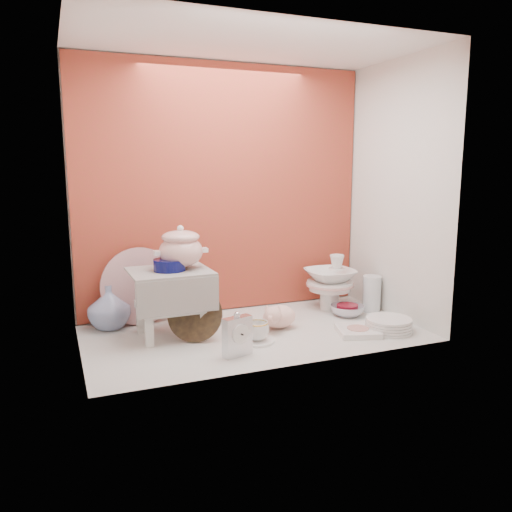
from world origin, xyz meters
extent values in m
plane|color=silver|center=(0.00, 0.00, 0.00)|extent=(1.80, 1.80, 0.00)
cube|color=#A63129|center=(0.00, 0.50, 0.75)|extent=(1.80, 0.06, 1.50)
cube|color=silver|center=(-0.90, 0.00, 0.75)|extent=(0.06, 1.00, 1.50)
cube|color=silver|center=(0.90, 0.00, 0.75)|extent=(0.06, 1.00, 1.50)
cube|color=white|center=(0.00, 0.00, 1.50)|extent=(1.80, 1.00, 0.06)
cylinder|color=#090C4A|center=(-0.43, 0.11, 0.39)|extent=(0.20, 0.20, 0.06)
imported|color=white|center=(-0.72, 0.37, 0.12)|extent=(0.31, 0.31, 0.25)
cube|color=silver|center=(-0.20, -0.29, 0.11)|extent=(0.15, 0.09, 0.21)
ellipsoid|color=beige|center=(0.16, 0.01, 0.07)|extent=(0.28, 0.24, 0.14)
cylinder|color=white|center=(-0.04, -0.15, 0.01)|extent=(0.23, 0.23, 0.01)
imported|color=white|center=(-0.04, -0.15, 0.06)|extent=(0.13, 0.13, 0.10)
cube|color=white|center=(0.51, -0.23, 0.01)|extent=(0.27, 0.27, 0.03)
cylinder|color=white|center=(0.70, -0.25, 0.04)|extent=(0.29, 0.29, 0.07)
imported|color=silver|center=(0.64, 0.08, 0.03)|extent=(0.21, 0.21, 0.06)
cylinder|color=silver|center=(0.83, 0.11, 0.11)|extent=(0.15, 0.15, 0.22)
camera|label=1|loc=(-0.99, -2.50, 0.91)|focal=36.10mm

